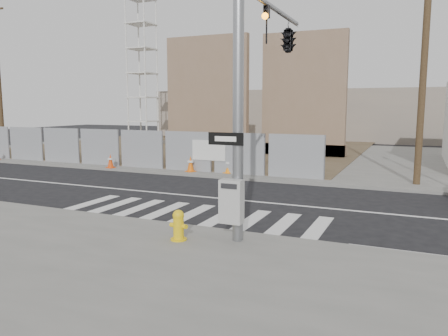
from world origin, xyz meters
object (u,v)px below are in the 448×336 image
at_px(signal_pole, 274,57).
at_px(traffic_cone_b, 110,161).
at_px(traffic_cone_c, 191,164).
at_px(crane_tower, 141,38).
at_px(traffic_cone_d, 228,165).
at_px(fire_hydrant, 179,225).

xyz_separation_m(signal_pole, traffic_cone_b, (-10.96, 6.27, -4.29)).
height_order(traffic_cone_b, traffic_cone_c, traffic_cone_c).
xyz_separation_m(crane_tower, traffic_cone_c, (11.07, -12.24, -8.51)).
distance_m(crane_tower, traffic_cone_b, 16.70).
bearing_deg(signal_pole, traffic_cone_b, 150.24).
bearing_deg(crane_tower, traffic_cone_d, -42.47).
bearing_deg(traffic_cone_b, traffic_cone_c, 6.85).
xyz_separation_m(fire_hydrant, traffic_cone_b, (-9.63, 9.59, -0.01)).
height_order(crane_tower, traffic_cone_d, crane_tower).
height_order(fire_hydrant, traffic_cone_d, traffic_cone_d).
height_order(signal_pole, traffic_cone_d, signal_pole).
bearing_deg(traffic_cone_b, traffic_cone_d, 7.74).
bearing_deg(signal_pole, traffic_cone_c, 133.32).
relative_size(crane_tower, traffic_cone_d, 22.76).
distance_m(signal_pole, traffic_cone_c, 10.29).
xyz_separation_m(crane_tower, traffic_cone_b, (6.54, -12.78, -8.53)).
relative_size(traffic_cone_c, traffic_cone_d, 1.00).
height_order(crane_tower, traffic_cone_b, crane_tower).
relative_size(traffic_cone_b, traffic_cone_c, 0.95).
xyz_separation_m(fire_hydrant, traffic_cone_c, (-5.09, 10.13, 0.01)).
relative_size(traffic_cone_b, traffic_cone_d, 0.95).
distance_m(fire_hydrant, traffic_cone_b, 13.58).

